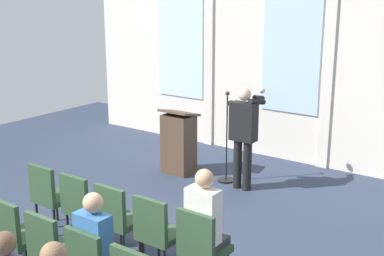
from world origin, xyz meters
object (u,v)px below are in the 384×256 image
Objects in this scene: chair_r0_c1 at (81,204)px; chair_r1_c1 at (15,232)px; chair_r0_c4 at (201,245)px; chair_r1_c2 at (51,248)px; speaker at (244,131)px; chair_r0_c3 at (157,229)px; chair_r0_c0 at (49,193)px; chair_r0_c2 at (117,216)px; mic_stand at (226,162)px; audience_r1_c3 at (98,246)px; lectern at (179,143)px; audience_r0_c4 at (206,223)px.

chair_r0_c1 is 1.00× the size of chair_r1_c1.
chair_r1_c2 is (-1.24, -0.99, 0.00)m from chair_r0_c4.
speaker reaches higher than chair_r0_c3.
chair_r0_c0 is 1.24m from chair_r0_c2.
chair_r1_c1 is at bearing -94.34° from mic_stand.
chair_r0_c1 and chair_r0_c4 have the same top height.
audience_r1_c3 is (0.62, -0.90, 0.18)m from chair_r0_c2.
chair_r1_c1 is (-1.86, -0.99, 0.00)m from chair_r0_c4.
chair_r0_c4 is (1.86, 0.00, 0.00)m from chair_r0_c1.
audience_r1_c3 is (-0.62, -0.90, 0.18)m from chair_r0_c4.
chair_r0_c1 is (0.62, -2.85, -0.02)m from lectern.
chair_r0_c0 and chair_r1_c2 have the same top height.
lectern reaches higher than chair_r0_c2.
chair_r0_c4 is (1.24, 0.00, 0.00)m from chair_r0_c2.
audience_r1_c3 is (-0.62, -0.98, -0.04)m from audience_r0_c4.
mic_stand is at bearing 118.30° from audience_r0_c4.
chair_r0_c1 is at bearing 90.00° from chair_r1_c1.
lectern is 1.23× the size of chair_r0_c0.
audience_r0_c4 is at bearing 90.00° from chair_r0_c4.
lectern is 1.23× the size of chair_r0_c1.
chair_r0_c3 is (1.86, 0.00, 0.00)m from chair_r0_c0.
audience_r0_c4 reaches higher than chair_r1_c2.
chair_r0_c3 is at bearing -172.74° from audience_r0_c4.
audience_r0_c4 is at bearing 29.89° from chair_r1_c1.
chair_r0_c0 is 1.00× the size of chair_r1_c2.
chair_r0_c3 is 0.73× the size of audience_r1_c3.
chair_r0_c4 is 0.73× the size of audience_r1_c3.
audience_r0_c4 reaches higher than chair_r1_c1.
audience_r1_c3 reaches higher than chair_r0_c3.
chair_r0_c3 is (0.62, 0.00, 0.00)m from chair_r0_c2.
mic_stand reaches higher than chair_r0_c1.
chair_r0_c1 is 0.73× the size of audience_r1_c3.
chair_r0_c0 is at bearing 180.00° from chair_r0_c3.
chair_r0_c0 and chair_r1_c1 have the same top height.
chair_r1_c1 is (-1.86, -1.07, -0.22)m from audience_r0_c4.
audience_r0_c4 is (1.56, -2.89, 0.42)m from mic_stand.
mic_stand is at bearing 96.12° from chair_r0_c2.
chair_r0_c0 and chair_r0_c3 have the same top height.
audience_r1_c3 is at bearing -25.98° from chair_r0_c0.
mic_stand reaches higher than chair_r1_c1.
chair_r1_c2 is (0.32, -3.96, 0.20)m from mic_stand.
audience_r0_c4 is at bearing 7.26° from chair_r0_c3.
audience_r0_c4 is at bearing -67.20° from speaker.
chair_r1_c2 is (0.62, 0.00, 0.00)m from chair_r1_c1.
chair_r0_c0 is 1.86m from chair_r0_c3.
mic_stand reaches higher than chair_r1_c2.
speaker is 1.31× the size of audience_r1_c3.
chair_r0_c2 is 1.11m from audience_r1_c3.
chair_r0_c3 is at bearing 0.00° from chair_r0_c2.
audience_r1_c3 is at bearing 3.85° from chair_r1_c1.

